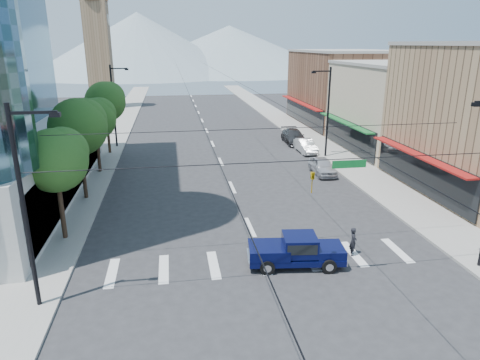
{
  "coord_description": "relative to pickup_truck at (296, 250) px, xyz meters",
  "views": [
    {
      "loc": [
        -4.65,
        -18.55,
        11.14
      ],
      "look_at": [
        -0.57,
        6.57,
        3.0
      ],
      "focal_mm": 32.0,
      "sensor_mm": 36.0,
      "label": 1
    }
  ],
  "objects": [
    {
      "name": "mountain_right",
      "position": [
        18.58,
        159.21,
        8.11
      ],
      "size": [
        90.0,
        90.0,
        18.0
      ],
      "primitive_type": "cone",
      "color": "gray",
      "rests_on": "ground"
    },
    {
      "name": "parked_car_near",
      "position": [
        7.04,
        15.61,
        -0.16
      ],
      "size": [
        1.86,
        4.34,
        1.46
      ],
      "primitive_type": "imported",
      "rotation": [
        0.0,
        0.0,
        -0.03
      ],
      "color": "#B7B7BC",
      "rests_on": "ground"
    },
    {
      "name": "tree_far",
      "position": [
        -12.49,
        26.31,
        4.71
      ],
      "size": [
        4.09,
        4.09,
        7.52
      ],
      "color": "black",
      "rests_on": "ground"
    },
    {
      "name": "ground",
      "position": [
        -1.42,
        -0.79,
        -0.89
      ],
      "size": [
        160.0,
        160.0,
        0.0
      ],
      "primitive_type": "plane",
      "color": "#28282B",
      "rests_on": "ground"
    },
    {
      "name": "pickup_truck",
      "position": [
        0.0,
        0.0,
        0.0
      ],
      "size": [
        5.21,
        2.43,
        1.7
      ],
      "rotation": [
        0.0,
        0.0,
        -0.12
      ],
      "color": "#070B36",
      "rests_on": "ground"
    },
    {
      "name": "signal_rig",
      "position": [
        -1.23,
        -1.79,
        3.76
      ],
      "size": [
        21.8,
        0.2,
        9.0
      ],
      "color": "black",
      "rests_on": "ground"
    },
    {
      "name": "parked_car_far",
      "position": [
        7.98,
        28.03,
        -0.1
      ],
      "size": [
        2.36,
        5.47,
        1.57
      ],
      "primitive_type": "imported",
      "rotation": [
        0.0,
        0.0,
        -0.03
      ],
      "color": "#303032",
      "rests_on": "ground"
    },
    {
      "name": "lamp_pole_nw",
      "position": [
        -12.09,
        29.21,
        4.05
      ],
      "size": [
        2.0,
        0.25,
        9.0
      ],
      "color": "black",
      "rests_on": "ground"
    },
    {
      "name": "sidewalk_right",
      "position": [
        10.58,
        39.21,
        -0.81
      ],
      "size": [
        4.0,
        120.0,
        0.15
      ],
      "primitive_type": "cube",
      "color": "gray",
      "rests_on": "ground"
    },
    {
      "name": "mountain_left",
      "position": [
        -16.42,
        149.21,
        10.11
      ],
      "size": [
        80.0,
        80.0,
        22.0
      ],
      "primitive_type": "cone",
      "color": "gray",
      "rests_on": "ground"
    },
    {
      "name": "tree_near",
      "position": [
        -12.49,
        5.31,
        4.1
      ],
      "size": [
        3.65,
        3.64,
        6.71
      ],
      "color": "black",
      "rests_on": "ground"
    },
    {
      "name": "clock_tower",
      "position": [
        -17.92,
        61.21,
        9.75
      ],
      "size": [
        4.8,
        4.8,
        20.4
      ],
      "color": "#8C6B4C",
      "rests_on": "ground"
    },
    {
      "name": "tree_midfar",
      "position": [
        -12.49,
        19.31,
        4.1
      ],
      "size": [
        3.65,
        3.64,
        6.71
      ],
      "color": "black",
      "rests_on": "ground"
    },
    {
      "name": "lamp_pole_ne",
      "position": [
        9.25,
        21.21,
        4.05
      ],
      "size": [
        2.0,
        0.25,
        9.0
      ],
      "color": "black",
      "rests_on": "ground"
    },
    {
      "name": "parked_car_mid",
      "position": [
        7.98,
        23.52,
        -0.18
      ],
      "size": [
        1.56,
        4.34,
        1.42
      ],
      "primitive_type": "imported",
      "rotation": [
        0.0,
        0.0,
        0.01
      ],
      "color": "silver",
      "rests_on": "ground"
    },
    {
      "name": "pedestrian",
      "position": [
        3.45,
        0.63,
        -0.08
      ],
      "size": [
        0.51,
        0.66,
        1.62
      ],
      "primitive_type": "imported",
      "rotation": [
        0.0,
        0.0,
        1.35
      ],
      "color": "black",
      "rests_on": "ground"
    },
    {
      "name": "shop_far",
      "position": [
        18.58,
        39.21,
        4.11
      ],
      "size": [
        12.0,
        18.0,
        10.0
      ],
      "primitive_type": "cube",
      "color": "brown",
      "rests_on": "ground"
    },
    {
      "name": "tree_midnear",
      "position": [
        -12.49,
        12.31,
        4.71
      ],
      "size": [
        4.09,
        4.09,
        7.52
      ],
      "color": "black",
      "rests_on": "ground"
    },
    {
      "name": "shop_mid",
      "position": [
        18.58,
        23.21,
        3.61
      ],
      "size": [
        12.0,
        14.0,
        9.0
      ],
      "primitive_type": "cube",
      "color": "tan",
      "rests_on": "ground"
    },
    {
      "name": "sidewalk_left",
      "position": [
        -13.42,
        39.21,
        -0.81
      ],
      "size": [
        4.0,
        120.0,
        0.15
      ],
      "primitive_type": "cube",
      "color": "gray",
      "rests_on": "ground"
    }
  ]
}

